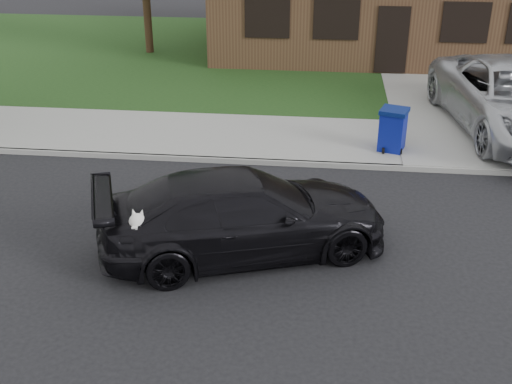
# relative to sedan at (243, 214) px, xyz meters

# --- Properties ---
(ground) EXTENTS (120.00, 120.00, 0.00)m
(ground) POSITION_rel_sedan_xyz_m (-0.64, 0.28, -0.72)
(ground) COLOR black
(ground) RESTS_ON ground
(sidewalk) EXTENTS (60.00, 3.00, 0.12)m
(sidewalk) POSITION_rel_sedan_xyz_m (-0.64, 5.28, -0.66)
(sidewalk) COLOR gray
(sidewalk) RESTS_ON ground
(curb) EXTENTS (60.00, 0.12, 0.12)m
(curb) POSITION_rel_sedan_xyz_m (-0.64, 3.78, -0.66)
(curb) COLOR gray
(curb) RESTS_ON ground
(lawn) EXTENTS (60.00, 13.00, 0.13)m
(lawn) POSITION_rel_sedan_xyz_m (-0.64, 13.28, -0.65)
(lawn) COLOR #193814
(lawn) RESTS_ON ground
(driveway) EXTENTS (4.50, 13.00, 0.14)m
(driveway) POSITION_rel_sedan_xyz_m (5.36, 10.28, -0.65)
(driveway) COLOR gray
(driveway) RESTS_ON ground
(sedan) EXTENTS (5.34, 3.57, 1.44)m
(sedan) POSITION_rel_sedan_xyz_m (0.00, 0.00, 0.00)
(sedan) COLOR black
(sedan) RESTS_ON ground
(recycling_bin) EXTENTS (0.75, 0.75, 1.00)m
(recycling_bin) POSITION_rel_sedan_xyz_m (2.90, 4.70, -0.09)
(recycling_bin) COLOR navy
(recycling_bin) RESTS_ON sidewalk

